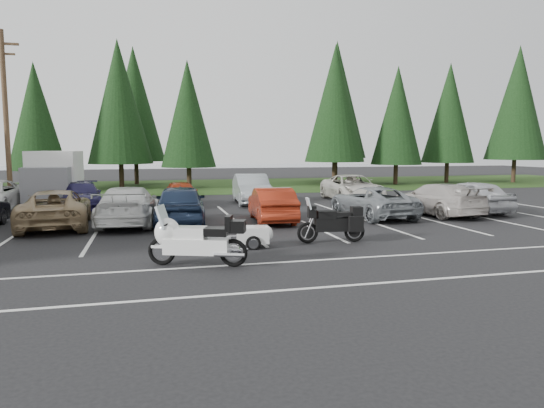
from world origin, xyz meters
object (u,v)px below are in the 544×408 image
(box_truck, at_px, (53,178))
(car_far_4, at_px, (352,188))
(car_far_1, at_px, (82,196))
(adventure_motorcycle, at_px, (331,220))
(utility_pole, at_px, (6,116))
(cargo_trailer, at_px, (253,237))
(car_far_2, at_px, (181,193))
(car_near_2, at_px, (56,208))
(car_near_8, at_px, (470,196))
(car_near_5, at_px, (272,204))
(car_near_4, at_px, (180,204))
(car_near_6, at_px, (372,202))
(car_near_3, at_px, (128,205))
(touring_motorcycle, at_px, (197,236))
(car_far_3, at_px, (252,189))
(car_near_7, at_px, (437,199))

(box_truck, distance_m, car_far_4, 16.60)
(car_far_1, height_order, adventure_motorcycle, adventure_motorcycle)
(utility_pole, bearing_deg, car_far_1, -24.66)
(cargo_trailer, bearing_deg, car_far_2, 105.49)
(car_near_2, height_order, car_near_8, car_near_8)
(utility_pole, height_order, car_near_5, utility_pole)
(car_near_2, xyz_separation_m, car_far_4, (14.94, 5.90, 0.03))
(utility_pole, distance_m, car_near_4, 12.27)
(car_near_6, distance_m, cargo_trailer, 8.37)
(car_far_1, relative_size, cargo_trailer, 3.24)
(car_near_5, bearing_deg, box_truck, -36.55)
(car_near_5, height_order, car_near_8, car_near_8)
(adventure_motorcycle, bearing_deg, car_near_3, 145.49)
(car_near_5, relative_size, adventure_motorcycle, 1.76)
(car_near_8, xyz_separation_m, adventure_motorcycle, (-9.26, -5.54, -0.02))
(car_near_8, xyz_separation_m, cargo_trailer, (-11.89, -5.65, -0.44))
(box_truck, relative_size, car_near_4, 1.17)
(car_near_2, relative_size, car_near_6, 1.07)
(adventure_motorcycle, bearing_deg, car_far_1, 133.90)
(car_near_5, height_order, car_far_4, car_far_4)
(utility_pole, relative_size, car_near_6, 1.82)
(utility_pole, distance_m, touring_motorcycle, 17.81)
(car_near_6, bearing_deg, car_far_4, -109.90)
(car_near_2, height_order, car_far_3, car_far_3)
(box_truck, relative_size, car_far_1, 1.22)
(car_near_4, relative_size, car_near_6, 0.97)
(car_near_5, height_order, car_near_7, car_near_7)
(utility_pole, distance_m, car_far_2, 9.72)
(car_near_5, xyz_separation_m, car_far_4, (6.47, 6.49, 0.05))
(car_near_5, height_order, car_near_6, car_near_5)
(car_near_3, relative_size, adventure_motorcycle, 2.15)
(utility_pole, bearing_deg, car_near_7, -22.41)
(car_near_4, xyz_separation_m, car_far_2, (0.46, 6.50, -0.15))
(car_near_2, relative_size, cargo_trailer, 3.70)
(car_far_2, distance_m, car_far_4, 9.77)
(car_near_8, height_order, touring_motorcycle, touring_motorcycle)
(car_far_3, height_order, car_far_4, car_far_3)
(utility_pole, xyz_separation_m, car_near_2, (3.49, -7.68, -3.97))
(car_near_4, distance_m, car_far_2, 6.52)
(car_far_3, bearing_deg, touring_motorcycle, -103.26)
(car_near_2, xyz_separation_m, car_far_2, (5.18, 5.93, -0.06))
(car_near_2, xyz_separation_m, car_far_3, (9.03, 6.13, 0.08))
(car_near_5, height_order, cargo_trailer, car_near_5)
(utility_pole, distance_m, car_near_6, 18.91)
(car_far_2, distance_m, car_far_3, 3.86)
(adventure_motorcycle, bearing_deg, car_near_6, 58.49)
(car_near_7, height_order, touring_motorcycle, touring_motorcycle)
(touring_motorcycle, bearing_deg, utility_pole, 138.20)
(car_near_3, distance_m, car_far_3, 8.82)
(car_near_7, xyz_separation_m, car_far_2, (-11.16, 6.43, -0.06))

